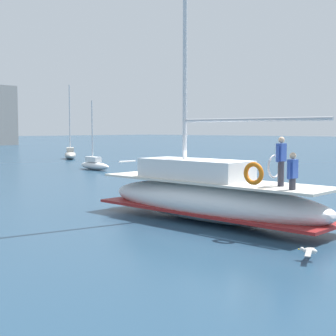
{
  "coord_description": "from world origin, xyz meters",
  "views": [
    {
      "loc": [
        -14.92,
        -10.49,
        3.29
      ],
      "look_at": [
        -0.87,
        2.05,
        1.8
      ],
      "focal_mm": 52.67,
      "sensor_mm": 36.0,
      "label": 1
    }
  ],
  "objects": [
    {
      "name": "seagull",
      "position": [
        -3.54,
        -5.06,
        0.26
      ],
      "size": [
        0.97,
        0.5,
        0.16
      ],
      "color": "silver",
      "rests_on": "ground"
    },
    {
      "name": "main_sailboat",
      "position": [
        -0.87,
        0.13,
        0.91
      ],
      "size": [
        2.73,
        9.67,
        13.07
      ],
      "color": "silver",
      "rests_on": "ground"
    },
    {
      "name": "moored_catamaran",
      "position": [
        18.62,
        34.03,
        0.57
      ],
      "size": [
        4.11,
        4.86,
        8.19
      ],
      "color": "#B7B2A8",
      "rests_on": "ground"
    },
    {
      "name": "moored_sloop_near",
      "position": [
        10.81,
        20.5,
        0.45
      ],
      "size": [
        1.51,
        4.09,
        5.6
      ],
      "color": "white",
      "rests_on": "ground"
    },
    {
      "name": "ground_plane",
      "position": [
        0.0,
        0.0,
        0.0
      ],
      "size": [
        400.0,
        400.0,
        0.0
      ],
      "primitive_type": "plane",
      "color": "navy"
    },
    {
      "name": "mooring_buoy",
      "position": [
        7.81,
        4.86,
        0.21
      ],
      "size": [
        0.71,
        0.71,
        0.95
      ],
      "color": "yellow",
      "rests_on": "ground"
    }
  ]
}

